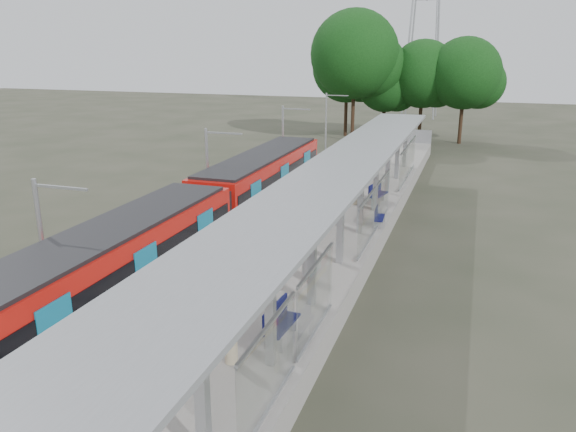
# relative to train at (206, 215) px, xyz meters

# --- Properties ---
(trackbed) EXTENTS (3.00, 70.00, 0.24)m
(trackbed) POSITION_rel_train_xyz_m (-0.00, 4.89, -1.93)
(trackbed) COLOR #59544C
(trackbed) RESTS_ON ground
(platform) EXTENTS (6.00, 50.00, 1.00)m
(platform) POSITION_rel_train_xyz_m (4.50, 4.89, -1.55)
(platform) COLOR gray
(platform) RESTS_ON ground
(tactile_strip) EXTENTS (0.60, 50.00, 0.02)m
(tactile_strip) POSITION_rel_train_xyz_m (1.95, 4.89, -1.04)
(tactile_strip) COLOR yellow
(tactile_strip) RESTS_ON platform
(end_fence) EXTENTS (6.00, 0.10, 1.20)m
(end_fence) POSITION_rel_train_xyz_m (4.50, 29.84, -0.45)
(end_fence) COLOR #9EA0A5
(end_fence) RESTS_ON platform
(train) EXTENTS (2.74, 27.60, 3.62)m
(train) POSITION_rel_train_xyz_m (0.00, 0.00, 0.00)
(train) COLOR black
(train) RESTS_ON ground
(canopy) EXTENTS (3.27, 38.00, 3.66)m
(canopy) POSITION_rel_train_xyz_m (6.11, 1.08, 2.15)
(canopy) COLOR #9EA0A5
(canopy) RESTS_ON platform
(tree_cluster) EXTENTS (19.24, 11.57, 13.05)m
(tree_cluster) POSITION_rel_train_xyz_m (2.06, 36.74, 5.38)
(tree_cluster) COLOR #382316
(tree_cluster) RESTS_ON ground
(catenary_masts) EXTENTS (2.08, 48.16, 5.40)m
(catenary_masts) POSITION_rel_train_xyz_m (-1.72, 3.89, 0.86)
(catenary_masts) COLOR #9EA0A5
(catenary_masts) RESTS_ON ground
(bench_near) EXTENTS (0.63, 1.72, 1.15)m
(bench_near) POSITION_rel_train_xyz_m (6.27, -7.77, -0.45)
(bench_near) COLOR #111355
(bench_near) RESTS_ON platform
(bench_mid) EXTENTS (0.50, 1.35, 0.91)m
(bench_mid) POSITION_rel_train_xyz_m (7.12, 4.30, -0.57)
(bench_mid) COLOR #111355
(bench_mid) RESTS_ON platform
(bench_far) EXTENTS (0.88, 1.77, 1.16)m
(bench_far) POSITION_rel_train_xyz_m (6.35, 8.30, -0.44)
(bench_far) COLOR #111355
(bench_far) RESTS_ON platform
(info_pillar_near) EXTENTS (0.36, 0.36, 1.59)m
(info_pillar_near) POSITION_rel_train_xyz_m (5.43, -9.38, -0.36)
(info_pillar_near) COLOR #C6B590
(info_pillar_near) RESTS_ON platform
(info_pillar_far) EXTENTS (0.37, 0.37, 1.63)m
(info_pillar_far) POSITION_rel_train_xyz_m (5.23, 7.76, -0.34)
(info_pillar_far) COLOR #C6B590
(info_pillar_far) RESTS_ON platform
(litter_bin) EXTENTS (0.63, 0.63, 1.00)m
(litter_bin) POSITION_rel_train_xyz_m (5.82, -3.20, -0.55)
(litter_bin) COLOR #9EA0A5
(litter_bin) RESTS_ON platform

